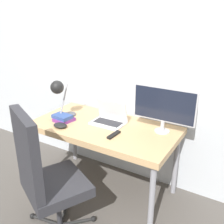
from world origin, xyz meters
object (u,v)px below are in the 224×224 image
(laptop, at_px, (109,119))
(desk_lamp, at_px, (59,91))
(monitor, at_px, (164,106))
(office_chair, at_px, (44,174))
(book_stack, at_px, (63,118))
(game_controller, at_px, (60,125))

(laptop, distance_m, desk_lamp, 0.58)
(monitor, xyz_separation_m, office_chair, (-0.63, -0.92, -0.39))
(laptop, relative_size, book_stack, 1.58)
(monitor, bearing_deg, desk_lamp, -165.20)
(monitor, bearing_deg, game_controller, -154.73)
(book_stack, height_order, game_controller, book_stack)
(laptop, relative_size, game_controller, 2.33)
(desk_lamp, bearing_deg, book_stack, -23.51)
(laptop, distance_m, book_stack, 0.48)
(game_controller, bearing_deg, desk_lamp, 129.04)
(office_chair, bearing_deg, game_controller, 117.06)
(desk_lamp, relative_size, game_controller, 2.95)
(laptop, bearing_deg, monitor, 9.41)
(game_controller, bearing_deg, laptop, 42.70)
(book_stack, xyz_separation_m, game_controller, (0.07, -0.13, -0.01))
(laptop, distance_m, monitor, 0.57)
(office_chair, distance_m, game_controller, 0.59)
(monitor, bearing_deg, book_stack, -163.25)
(laptop, height_order, game_controller, laptop)
(monitor, height_order, office_chair, monitor)
(desk_lamp, height_order, book_stack, desk_lamp)
(laptop, height_order, book_stack, laptop)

